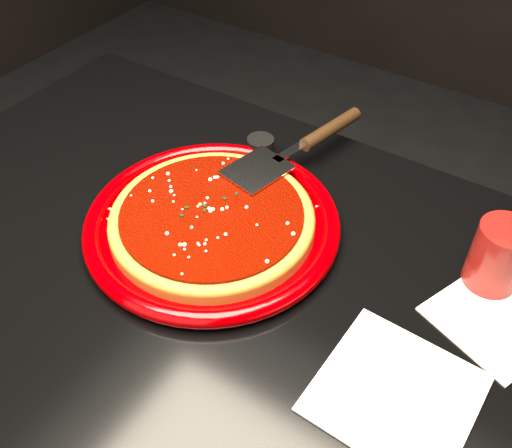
{
  "coord_description": "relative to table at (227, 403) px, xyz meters",
  "views": [
    {
      "loc": [
        0.34,
        -0.42,
        1.37
      ],
      "look_at": [
        0.0,
        0.1,
        0.77
      ],
      "focal_mm": 40.0,
      "sensor_mm": 36.0,
      "label": 1
    }
  ],
  "objects": [
    {
      "name": "table",
      "position": [
        0.0,
        0.0,
        0.0
      ],
      "size": [
        1.2,
        0.8,
        0.75
      ],
      "primitive_type": "cube",
      "color": "black",
      "rests_on": "floor"
    },
    {
      "name": "napkin_b",
      "position": [
        0.36,
        0.14,
        0.38
      ],
      "size": [
        0.19,
        0.2,
        0.0
      ],
      "primitive_type": "cube",
      "rotation": [
        0.0,
        0.0,
        -0.37
      ],
      "color": "white",
      "rests_on": "table"
    },
    {
      "name": "pizza_server",
      "position": [
        -0.02,
        0.27,
        0.42
      ],
      "size": [
        0.17,
        0.35,
        0.03
      ],
      "primitive_type": null,
      "rotation": [
        0.0,
        0.0,
        -0.21
      ],
      "color": "silver",
      "rests_on": "plate"
    },
    {
      "name": "parmesan_dusting",
      "position": [
        -0.06,
        0.07,
        0.42
      ],
      "size": [
        0.27,
        0.27,
        0.01
      ],
      "primitive_type": null,
      "color": "beige",
      "rests_on": "plate"
    },
    {
      "name": "pizza_crust_rim",
      "position": [
        -0.06,
        0.07,
        0.4
      ],
      "size": [
        0.31,
        0.31,
        0.02
      ],
      "primitive_type": "torus",
      "rotation": [
        0.0,
        0.0,
        -0.0
      ],
      "color": "olive",
      "rests_on": "plate"
    },
    {
      "name": "napkin_a",
      "position": [
        0.29,
        -0.04,
        0.38
      ],
      "size": [
        0.19,
        0.19,
        0.0
      ],
      "primitive_type": "cube",
      "rotation": [
        0.0,
        0.0,
        -0.04
      ],
      "color": "white",
      "rests_on": "table"
    },
    {
      "name": "pizza_crust",
      "position": [
        -0.06,
        0.07,
        0.39
      ],
      "size": [
        0.31,
        0.31,
        0.02
      ],
      "primitive_type": "cylinder",
      "rotation": [
        0.0,
        0.0,
        -0.0
      ],
      "color": "olive",
      "rests_on": "plate"
    },
    {
      "name": "basil_flecks",
      "position": [
        -0.06,
        0.07,
        0.41
      ],
      "size": [
        0.25,
        0.25,
        0.0
      ],
      "primitive_type": null,
      "color": "black",
      "rests_on": "plate"
    },
    {
      "name": "ramekin",
      "position": [
        -0.1,
        0.26,
        0.39
      ],
      "size": [
        0.06,
        0.06,
        0.04
      ],
      "primitive_type": "cylinder",
      "rotation": [
        0.0,
        0.0,
        0.39
      ],
      "color": "black",
      "rests_on": "table"
    },
    {
      "name": "cup",
      "position": [
        0.33,
        0.19,
        0.43
      ],
      "size": [
        0.08,
        0.08,
        0.1
      ],
      "primitive_type": "cylinder",
      "rotation": [
        0.0,
        0.0,
        -0.05
      ],
      "color": "maroon",
      "rests_on": "table"
    },
    {
      "name": "plate",
      "position": [
        -0.06,
        0.07,
        0.39
      ],
      "size": [
        0.39,
        0.39,
        0.03
      ],
      "primitive_type": "cylinder",
      "rotation": [
        0.0,
        0.0,
        -0.0
      ],
      "color": "#7C0001",
      "rests_on": "table"
    },
    {
      "name": "pizza_sauce",
      "position": [
        -0.06,
        0.07,
        0.41
      ],
      "size": [
        0.28,
        0.28,
        0.01
      ],
      "primitive_type": "cylinder",
      "rotation": [
        0.0,
        0.0,
        -0.0
      ],
      "color": "#6F0A00",
      "rests_on": "plate"
    }
  ]
}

